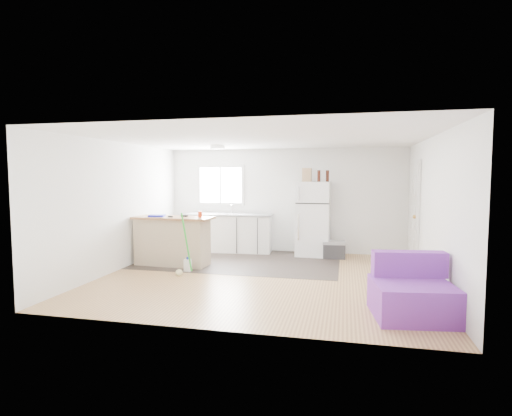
# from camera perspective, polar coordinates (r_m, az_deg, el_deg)

# --- Properties ---
(room) EXTENTS (5.51, 5.01, 2.41)m
(room) POSITION_cam_1_polar(r_m,az_deg,el_deg) (6.90, 0.95, -0.13)
(room) COLOR #96663E
(room) RESTS_ON ground
(vinyl_zone) EXTENTS (4.05, 2.50, 0.00)m
(vinyl_zone) POSITION_cam_1_polar(r_m,az_deg,el_deg) (8.44, -2.19, -7.49)
(vinyl_zone) COLOR #312924
(vinyl_zone) RESTS_ON floor
(window) EXTENTS (1.18, 0.06, 0.98)m
(window) POSITION_cam_1_polar(r_m,az_deg,el_deg) (9.68, -5.07, 3.27)
(window) COLOR white
(window) RESTS_ON back_wall
(interior_door) EXTENTS (0.11, 0.92, 2.10)m
(interior_door) POSITION_cam_1_polar(r_m,az_deg,el_deg) (8.42, 21.69, -0.85)
(interior_door) COLOR white
(interior_door) RESTS_ON right_wall
(ceiling_fixture) EXTENTS (0.30, 0.30, 0.07)m
(ceiling_fixture) POSITION_cam_1_polar(r_m,az_deg,el_deg) (8.36, -5.51, 8.63)
(ceiling_fixture) COLOR white
(ceiling_fixture) RESTS_ON ceiling
(kitchen_cabinets) EXTENTS (2.03, 0.75, 1.17)m
(kitchen_cabinets) POSITION_cam_1_polar(r_m,az_deg,el_deg) (9.39, -3.74, -3.47)
(kitchen_cabinets) COLOR white
(kitchen_cabinets) RESTS_ON floor
(peninsula) EXTENTS (1.60, 0.68, 0.97)m
(peninsula) POSITION_cam_1_polar(r_m,az_deg,el_deg) (8.11, -11.86, -4.58)
(peninsula) COLOR #C1AB8B
(peninsula) RESTS_ON floor
(refrigerator) EXTENTS (0.75, 0.71, 1.64)m
(refrigerator) POSITION_cam_1_polar(r_m,az_deg,el_deg) (8.95, 8.19, -1.53)
(refrigerator) COLOR white
(refrigerator) RESTS_ON floor
(cooler) EXTENTS (0.51, 0.37, 0.37)m
(cooler) POSITION_cam_1_polar(r_m,az_deg,el_deg) (8.79, 11.05, -5.84)
(cooler) COLOR #2C2C2F
(cooler) RESTS_ON floor
(purple_seat) EXTENTS (1.05, 1.01, 0.77)m
(purple_seat) POSITION_cam_1_polar(r_m,az_deg,el_deg) (5.49, 21.35, -11.38)
(purple_seat) COLOR purple
(purple_seat) RESTS_ON floor
(cleaner_jug) EXTENTS (0.13, 0.10, 0.27)m
(cleaner_jug) POSITION_cam_1_polar(r_m,az_deg,el_deg) (7.57, -9.74, -8.06)
(cleaner_jug) COLOR white
(cleaner_jug) RESTS_ON floor
(mop) EXTENTS (0.22, 0.32, 1.14)m
(mop) POSITION_cam_1_polar(r_m,az_deg,el_deg) (7.27, -10.58, -7.66)
(mop) COLOR green
(mop) RESTS_ON floor
(red_cup) EXTENTS (0.10, 0.10, 0.12)m
(red_cup) POSITION_cam_1_polar(r_m,az_deg,el_deg) (7.82, -8.01, -0.89)
(red_cup) COLOR red
(red_cup) RESTS_ON peninsula
(blue_tray) EXTENTS (0.33, 0.27, 0.04)m
(blue_tray) POSITION_cam_1_polar(r_m,az_deg,el_deg) (8.13, -13.99, -1.07)
(blue_tray) COLOR #1317B8
(blue_tray) RESTS_ON peninsula
(tool_a) EXTENTS (0.15, 0.08, 0.03)m
(tool_a) POSITION_cam_1_polar(r_m,az_deg,el_deg) (8.01, -10.21, -1.12)
(tool_a) COLOR black
(tool_a) RESTS_ON peninsula
(tool_b) EXTENTS (0.11, 0.07, 0.03)m
(tool_b) POSITION_cam_1_polar(r_m,az_deg,el_deg) (7.96, -12.13, -1.20)
(tool_b) COLOR black
(tool_b) RESTS_ON peninsula
(cardboard_box) EXTENTS (0.21, 0.11, 0.30)m
(cardboard_box) POSITION_cam_1_polar(r_m,az_deg,el_deg) (8.89, 7.27, 4.72)
(cardboard_box) COLOR tan
(cardboard_box) RESTS_ON refrigerator
(bottle_left) EXTENTS (0.07, 0.07, 0.25)m
(bottle_left) POSITION_cam_1_polar(r_m,az_deg,el_deg) (8.77, 8.96, 4.54)
(bottle_left) COLOR #37130A
(bottle_left) RESTS_ON refrigerator
(bottle_right) EXTENTS (0.07, 0.07, 0.25)m
(bottle_right) POSITION_cam_1_polar(r_m,az_deg,el_deg) (8.88, 10.17, 4.52)
(bottle_right) COLOR #37130A
(bottle_right) RESTS_ON refrigerator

